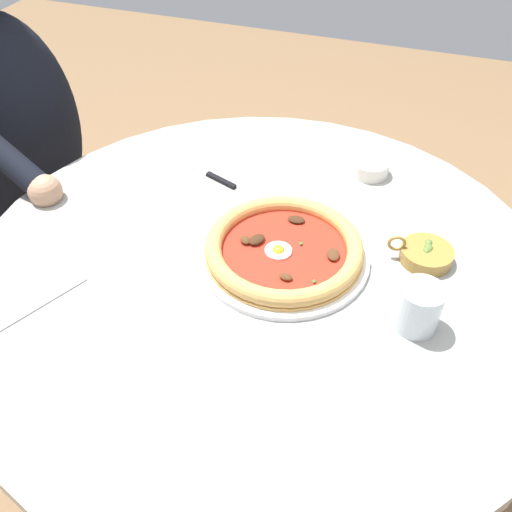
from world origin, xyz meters
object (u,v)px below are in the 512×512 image
Objects in this scene: diner_person at (36,199)px; olive_pan at (426,254)px; steak_knife at (209,175)px; water_glass at (418,310)px; pizza_on_plate at (284,250)px; fork_utensil at (43,303)px; dining_table at (260,300)px; ramekin_capers at (370,167)px; cafe_chair_diner at (5,179)px.

olive_pan is at bearing 82.18° from diner_person.
steak_knife is at bearing -103.60° from olive_pan.
olive_pan is 0.10× the size of diner_person.
diner_person reaches higher than water_glass.
pizza_on_plate reaches higher than fork_utensil.
pizza_on_plate is 3.86× the size of water_glass.
pizza_on_plate is 0.26× the size of diner_person.
dining_table is 6.82× the size of fork_utensil.
dining_table is 0.39m from ramekin_capers.
olive_pan is at bearing 80.76° from cafe_chair_diner.
fork_utensil is (0.44, -0.11, -0.00)m from steak_knife.
steak_knife is at bearing -69.02° from ramekin_capers.
pizza_on_plate is 0.43m from fork_utensil.
olive_pan reaches higher than steak_knife.
cafe_chair_diner reaches higher than ramekin_capers.
ramekin_capers reaches higher than dining_table.
dining_table is at bearing 71.66° from diner_person.
ramekin_capers is 0.51× the size of fork_utensil.
diner_person reaches higher than cafe_chair_diner.
steak_knife is at bearing -138.35° from dining_table.
steak_knife is 0.23× the size of cafe_chair_diner.
dining_table is 0.40m from fork_utensil.
water_glass reaches higher than olive_pan.
diner_person is at bearing -108.34° from dining_table.
pizza_on_plate is 0.26m from olive_pan.
steak_knife is 1.31× the size of fork_utensil.
cafe_chair_diner is (-0.27, -0.91, -0.23)m from pizza_on_plate.
cafe_chair_diner is at bearing -96.10° from steak_knife.
diner_person is at bearing -106.57° from water_glass.
cafe_chair_diner is (-0.52, -0.56, -0.21)m from fork_utensil.
diner_person is (0.10, -0.87, -0.23)m from ramekin_capers.
dining_table is at bearing -59.53° from pizza_on_plate.
diner_person is at bearing -83.25° from ramekin_capers.
steak_knife is 0.46m from fork_utensil.
fork_utensil is at bearing -37.90° from ramekin_capers.
diner_person is (-0.47, -0.42, -0.22)m from fork_utensil.
ramekin_capers is (-0.32, 0.10, -0.00)m from pizza_on_plate.
water_glass is 1.23m from cafe_chair_diner.
dining_table is 0.32m from olive_pan.
steak_knife reaches higher than fork_utensil.
cafe_chair_diner is (-0.29, -0.87, -0.11)m from dining_table.
ramekin_capers is at bearing 110.98° from steak_knife.
water_glass is at bearing 78.10° from dining_table.
pizza_on_plate is at bearing 74.05° from diner_person.
dining_table is 13.46× the size of ramekin_capers.
ramekin_capers is at bearing 158.68° from dining_table.
dining_table is 5.22× the size of steak_knife.
ramekin_capers reaches higher than steak_knife.
fork_utensil is 0.67m from diner_person.
pizza_on_plate is 2.00× the size of fork_utensil.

